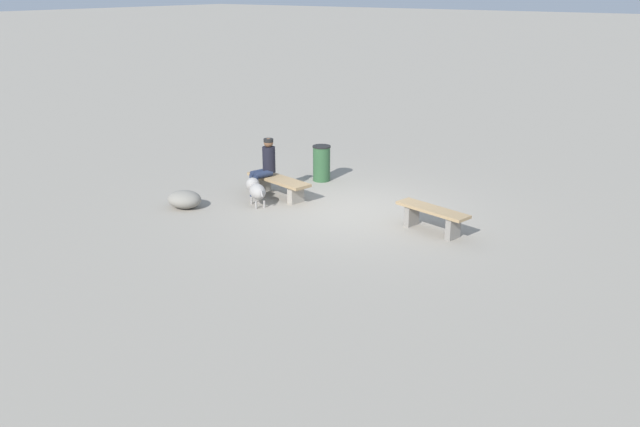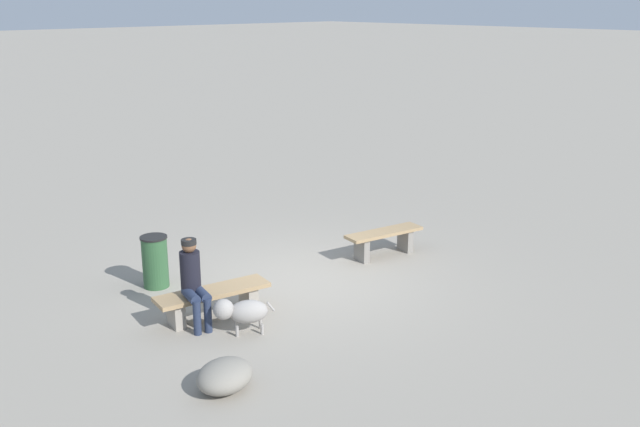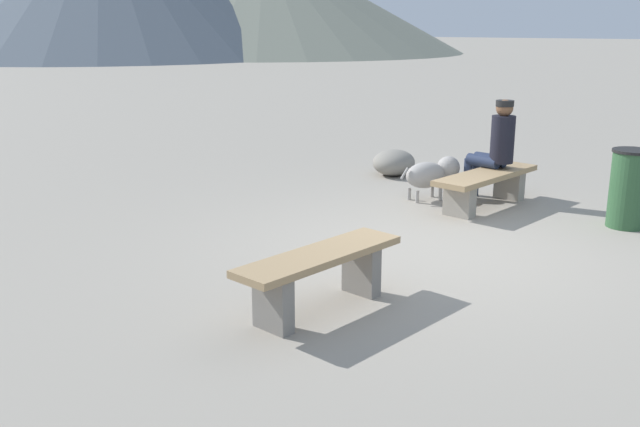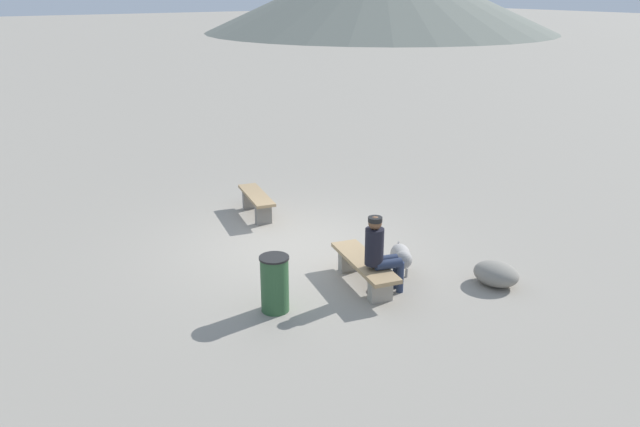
% 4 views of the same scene
% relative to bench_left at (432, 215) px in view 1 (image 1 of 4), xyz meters
% --- Properties ---
extents(ground, '(210.00, 210.00, 0.06)m').
position_rel_bench_left_xyz_m(ground, '(1.93, -0.14, -0.36)').
color(ground, gray).
extents(bench_left, '(1.56, 0.68, 0.48)m').
position_rel_bench_left_xyz_m(bench_left, '(0.00, 0.00, 0.00)').
color(bench_left, gray).
rests_on(bench_left, ground).
extents(bench_right, '(1.76, 0.78, 0.43)m').
position_rel_bench_left_xyz_m(bench_right, '(3.80, -0.01, -0.03)').
color(bench_right, gray).
rests_on(bench_right, ground).
extents(seated_person, '(0.40, 0.63, 1.28)m').
position_rel_bench_left_xyz_m(seated_person, '(4.14, 0.02, 0.38)').
color(seated_person, black).
rests_on(seated_person, ground).
extents(dog, '(0.76, 0.61, 0.53)m').
position_rel_bench_left_xyz_m(dog, '(3.83, 0.71, 0.01)').
color(dog, gray).
rests_on(dog, ground).
extents(trash_bin, '(0.44, 0.44, 0.86)m').
position_rel_bench_left_xyz_m(trash_bin, '(3.77, -1.61, 0.10)').
color(trash_bin, '#2D5633').
rests_on(trash_bin, ground).
extents(boulder, '(0.86, 0.76, 0.37)m').
position_rel_bench_left_xyz_m(boulder, '(4.92, 1.78, -0.14)').
color(boulder, gray).
rests_on(boulder, ground).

